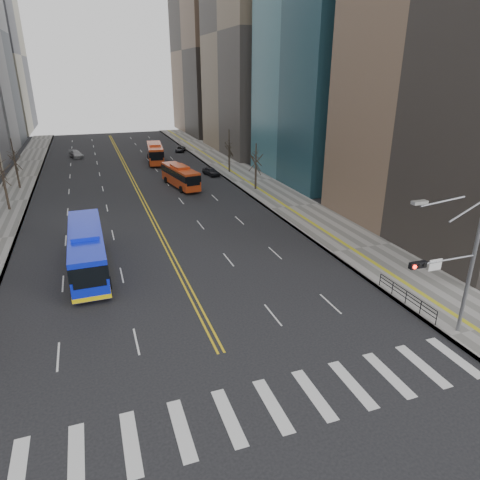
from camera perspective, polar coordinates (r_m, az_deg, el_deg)
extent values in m
plane|color=black|center=(23.10, 1.48, -21.85)|extent=(220.00, 220.00, 0.00)
cube|color=slate|center=(66.96, 1.70, 7.92)|extent=(7.00, 130.00, 0.15)
cube|color=slate|center=(63.49, -28.36, 4.55)|extent=(5.00, 130.00, 0.15)
cube|color=silver|center=(22.72, -27.59, -25.84)|extent=(0.70, 4.00, 0.01)
cube|color=silver|center=(22.37, -21.01, -25.45)|extent=(0.70, 4.00, 0.01)
cube|color=silver|center=(22.27, -14.35, -24.74)|extent=(0.70, 4.00, 0.01)
cube|color=silver|center=(22.42, -7.81, -23.75)|extent=(0.70, 4.00, 0.01)
cube|color=silver|center=(22.81, -1.52, -22.52)|extent=(0.70, 4.00, 0.01)
cube|color=silver|center=(23.44, 4.37, -21.12)|extent=(0.70, 4.00, 0.01)
cube|color=silver|center=(24.28, 9.80, -19.62)|extent=(0.70, 4.00, 0.01)
cube|color=silver|center=(25.32, 14.74, -18.10)|extent=(0.70, 4.00, 0.01)
cube|color=silver|center=(26.52, 19.17, -16.59)|extent=(0.70, 4.00, 0.01)
cube|color=silver|center=(27.88, 23.14, -15.14)|extent=(0.70, 4.00, 0.01)
cube|color=silver|center=(29.36, 26.67, -13.77)|extent=(0.70, 4.00, 0.01)
cube|color=gold|center=(72.62, -14.55, 8.27)|extent=(0.15, 100.00, 0.01)
cube|color=gold|center=(72.66, -14.24, 8.30)|extent=(0.15, 100.00, 0.01)
cube|color=#7A6954|center=(94.12, 3.41, 25.88)|extent=(20.00, 26.00, 46.00)
cube|color=brown|center=(123.82, -3.36, 23.91)|extent=(18.00, 30.00, 42.00)
cylinder|color=gray|center=(30.11, 28.24, -4.40)|extent=(0.24, 0.24, 8.00)
cylinder|color=gray|center=(27.97, 25.62, -2.45)|extent=(4.50, 0.12, 0.12)
cube|color=black|center=(26.68, 22.62, -3.08)|extent=(1.10, 0.28, 0.38)
cylinder|color=#FF190C|center=(26.35, 22.28, -3.34)|extent=(0.24, 0.08, 0.24)
cylinder|color=black|center=(26.58, 22.85, -3.21)|extent=(0.24, 0.08, 0.24)
cylinder|color=black|center=(26.80, 23.41, -3.10)|extent=(0.24, 0.08, 0.24)
cube|color=white|center=(27.61, 24.59, -3.03)|extent=(0.90, 0.06, 0.70)
cube|color=#999993|center=(25.04, 22.82, 4.64)|extent=(0.90, 0.35, 0.18)
cube|color=black|center=(33.20, 21.36, -6.38)|extent=(0.04, 6.00, 0.04)
cylinder|color=black|center=(31.56, 24.73, -9.47)|extent=(0.06, 0.06, 1.00)
cylinder|color=black|center=(32.47, 22.93, -8.27)|extent=(0.06, 0.06, 1.00)
cylinder|color=black|center=(33.42, 21.25, -7.14)|extent=(0.06, 0.06, 1.00)
cylinder|color=black|center=(34.41, 19.66, -6.06)|extent=(0.06, 0.06, 1.00)
cylinder|color=black|center=(35.44, 18.18, -5.04)|extent=(0.06, 0.06, 1.00)
cylinder|color=black|center=(59.12, -28.69, 5.34)|extent=(0.28, 0.28, 4.00)
cylinder|color=black|center=(69.75, -27.52, 7.59)|extent=(0.28, 0.28, 3.80)
cylinder|color=black|center=(61.51, 2.10, 8.28)|extent=(0.28, 0.28, 3.50)
cylinder|color=black|center=(72.51, -1.44, 10.44)|extent=(0.28, 0.28, 3.75)
cube|color=#0E20D3|center=(38.30, -19.71, -1.16)|extent=(2.79, 12.95, 3.10)
cube|color=black|center=(38.09, -19.82, -0.34)|extent=(2.85, 12.97, 1.10)
cube|color=#0E20D3|center=(37.73, -20.02, 1.15)|extent=(2.19, 4.54, 0.40)
cube|color=yellow|center=(38.82, -19.47, -3.00)|extent=(2.85, 12.97, 0.35)
cylinder|color=black|center=(35.13, -21.43, -6.01)|extent=(0.31, 1.00, 1.00)
cylinder|color=black|center=(35.07, -17.05, -5.46)|extent=(0.31, 1.00, 1.00)
cylinder|color=black|center=(42.71, -21.42, -1.09)|extent=(0.31, 1.00, 1.00)
cylinder|color=black|center=(42.66, -17.84, -0.64)|extent=(0.31, 1.00, 1.00)
cube|color=red|center=(63.70, -7.98, 8.44)|extent=(3.79, 10.21, 2.55)
cube|color=black|center=(63.58, -8.00, 8.90)|extent=(3.85, 10.24, 0.93)
cube|color=red|center=(63.40, -8.04, 9.65)|extent=(2.33, 3.73, 0.40)
cylinder|color=black|center=(60.68, -7.84, 6.69)|extent=(0.45, 1.03, 1.00)
cylinder|color=black|center=(61.48, -5.85, 6.98)|extent=(0.45, 1.03, 1.00)
cylinder|color=black|center=(66.52, -9.84, 7.89)|extent=(0.45, 1.03, 1.00)
cylinder|color=black|center=(67.25, -8.00, 8.15)|extent=(0.45, 1.03, 1.00)
cube|color=red|center=(82.50, -11.25, 11.34)|extent=(3.71, 11.30, 2.88)
cube|color=black|center=(82.41, -11.28, 11.72)|extent=(3.77, 11.33, 1.03)
cube|color=red|center=(82.25, -11.33, 12.39)|extent=(2.43, 4.08, 0.40)
cylinder|color=black|center=(79.21, -11.97, 9.92)|extent=(0.41, 1.03, 1.00)
cylinder|color=black|center=(79.31, -10.13, 10.07)|extent=(0.41, 1.03, 1.00)
cylinder|color=black|center=(86.18, -12.15, 10.83)|extent=(0.41, 1.03, 1.00)
cylinder|color=black|center=(86.27, -10.45, 10.96)|extent=(0.41, 1.03, 1.00)
imported|color=white|center=(39.67, -19.93, -2.22)|extent=(3.02, 4.78, 1.49)
imported|color=black|center=(70.76, -3.88, 9.12)|extent=(2.42, 4.21, 1.35)
imported|color=#949599|center=(91.59, -20.99, 10.63)|extent=(3.07, 5.02, 1.36)
imported|color=black|center=(93.31, -7.95, 11.91)|extent=(3.07, 4.23, 1.07)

